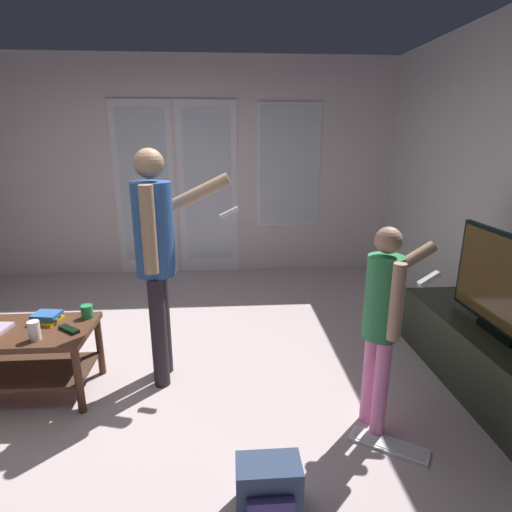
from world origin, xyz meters
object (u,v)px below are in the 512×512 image
object	(u,v)px
person_child	(383,314)
book_stack	(47,318)
tv_stand	(492,366)
cup_near_edge	(87,312)
loose_keyboard	(389,445)
backpack	(269,488)
flat_screen_tv	(506,286)
coffee_table	(17,348)
cup_by_laptop	(34,331)
person_adult	(157,248)
tv_remote_black	(69,329)

from	to	relation	value
person_child	book_stack	distance (m)	2.21
tv_stand	cup_near_edge	bearing A→B (deg)	171.79
loose_keyboard	backpack	bearing A→B (deg)	-153.44
flat_screen_tv	coffee_table	bearing A→B (deg)	175.79
book_stack	cup_by_laptop	bearing A→B (deg)	-82.97
cup_near_edge	loose_keyboard	bearing A→B (deg)	-23.59
flat_screen_tv	cup_by_laptop	size ratio (longest dim) A/B	8.16
person_adult	backpack	xyz separation A→B (m)	(0.64, -1.18, -0.86)
tv_stand	flat_screen_tv	distance (m)	0.57
person_child	cup_near_edge	world-z (taller)	person_child
backpack	loose_keyboard	bearing A→B (deg)	26.56
flat_screen_tv	person_child	bearing A→B (deg)	-163.81
person_adult	backpack	bearing A→B (deg)	-61.31
loose_keyboard	person_adult	bearing A→B (deg)	149.57
flat_screen_tv	loose_keyboard	bearing A→B (deg)	-153.34
coffee_table	person_adult	bearing A→B (deg)	8.33
tv_stand	flat_screen_tv	xyz separation A→B (m)	(-0.00, 0.00, 0.57)
backpack	book_stack	xyz separation A→B (m)	(-1.42, 1.14, 0.39)
book_stack	coffee_table	bearing A→B (deg)	-150.15
loose_keyboard	tv_remote_black	world-z (taller)	tv_remote_black
coffee_table	flat_screen_tv	size ratio (longest dim) A/B	0.98
cup_near_edge	tv_remote_black	xyz separation A→B (m)	(-0.05, -0.20, -0.03)
person_child	tv_remote_black	xyz separation A→B (m)	(-1.92, 0.45, -0.26)
backpack	flat_screen_tv	bearing A→B (deg)	26.61
loose_keyboard	person_child	bearing A→B (deg)	100.30
tv_stand	book_stack	xyz separation A→B (m)	(-3.02, 0.34, 0.30)
coffee_table	flat_screen_tv	world-z (taller)	flat_screen_tv
flat_screen_tv	loose_keyboard	xyz separation A→B (m)	(-0.86, -0.43, -0.79)
cup_near_edge	tv_remote_black	distance (m)	0.21
person_adult	cup_by_laptop	size ratio (longest dim) A/B	13.17
cup_by_laptop	book_stack	world-z (taller)	cup_by_laptop
book_stack	cup_near_edge	bearing A→B (deg)	12.94
flat_screen_tv	person_adult	bearing A→B (deg)	170.51
cup_near_edge	tv_remote_black	bearing A→B (deg)	-104.98
cup_by_laptop	cup_near_edge	bearing A→B (deg)	54.78
backpack	cup_by_laptop	world-z (taller)	cup_by_laptop
coffee_table	cup_near_edge	distance (m)	0.49
tv_stand	backpack	distance (m)	1.79
loose_keyboard	cup_by_laptop	bearing A→B (deg)	166.28
loose_keyboard	flat_screen_tv	bearing A→B (deg)	26.66
person_child	cup_by_laptop	distance (m)	2.13
book_stack	tv_remote_black	bearing A→B (deg)	-36.32
person_child	book_stack	world-z (taller)	person_child
coffee_table	tv_remote_black	bearing A→B (deg)	-6.47
cup_near_edge	cup_by_laptop	world-z (taller)	cup_by_laptop
tv_stand	book_stack	size ratio (longest dim) A/B	9.06
person_adult	cup_near_edge	bearing A→B (deg)	177.73
coffee_table	loose_keyboard	bearing A→B (deg)	-16.03
tv_remote_black	loose_keyboard	bearing A→B (deg)	20.34
person_child	cup_near_edge	bearing A→B (deg)	160.66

